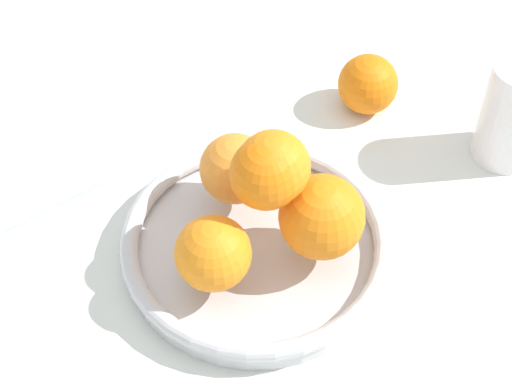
{
  "coord_description": "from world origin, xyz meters",
  "views": [
    {
      "loc": [
        -0.22,
        0.45,
        0.68
      ],
      "look_at": [
        0.0,
        0.0,
        0.1
      ],
      "focal_mm": 60.0,
      "sensor_mm": 36.0,
      "label": 1
    }
  ],
  "objects": [
    {
      "name": "stray_orange",
      "position": [
        -0.02,
        -0.25,
        0.03
      ],
      "size": [
        0.07,
        0.07,
        0.07
      ],
      "primitive_type": "sphere",
      "color": "orange",
      "rests_on": "ground_plane"
    },
    {
      "name": "fruit_bowl",
      "position": [
        0.0,
        0.0,
        0.02
      ],
      "size": [
        0.26,
        0.26,
        0.03
      ],
      "color": "silver",
      "rests_on": "ground_plane"
    },
    {
      "name": "napkin_folded",
      "position": [
        0.28,
        0.02,
        0.0
      ],
      "size": [
        0.19,
        0.19,
        0.01
      ],
      "primitive_type": "cube",
      "rotation": [
        0.0,
        0.0,
        -0.49
      ],
      "color": "silver",
      "rests_on": "ground_plane"
    },
    {
      "name": "orange_pile",
      "position": [
        -0.01,
        -0.0,
        0.09
      ],
      "size": [
        0.18,
        0.17,
        0.13
      ],
      "color": "orange",
      "rests_on": "fruit_bowl"
    },
    {
      "name": "ground_plane",
      "position": [
        0.0,
        0.0,
        0.0
      ],
      "size": [
        4.0,
        4.0,
        0.0
      ],
      "primitive_type": "plane",
      "color": "silver"
    }
  ]
}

